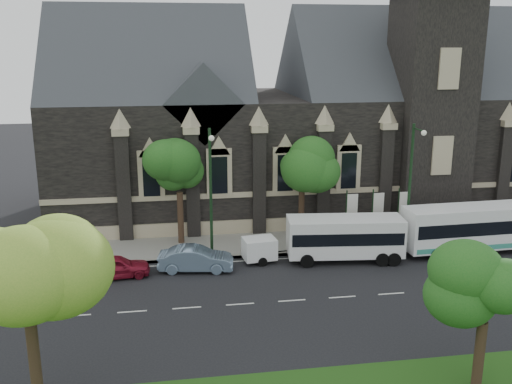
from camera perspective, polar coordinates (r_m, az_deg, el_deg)
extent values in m
plane|color=black|center=(33.22, 3.62, -10.84)|extent=(160.00, 160.00, 0.00)
cube|color=gray|center=(41.79, 0.82, -5.20)|extent=(80.00, 5.00, 0.15)
cube|color=black|center=(50.74, 3.40, 4.12)|extent=(40.00, 15.00, 10.00)
cube|color=#2F3237|center=(48.93, -10.57, 9.43)|extent=(16.00, 15.00, 15.00)
cube|color=#2F3237|center=(53.09, 14.25, 9.63)|extent=(20.00, 15.00, 15.00)
cube|color=#2F3237|center=(44.51, -5.49, 9.10)|extent=(6.00, 6.00, 6.00)
cube|color=black|center=(47.75, 16.97, 7.70)|extent=(5.50, 5.50, 18.00)
cube|color=tan|center=(43.97, 5.44, 0.02)|extent=(40.00, 0.22, 0.40)
cube|color=tan|center=(44.70, 5.36, -3.21)|extent=(40.00, 0.25, 1.20)
cube|color=black|center=(43.01, 2.95, 1.93)|extent=(1.20, 0.12, 2.80)
cylinder|color=black|center=(24.18, -21.25, -16.47)|extent=(0.44, 0.44, 4.40)
sphere|color=#72A130|center=(22.43, -22.21, -7.60)|extent=(4.16, 4.16, 4.16)
sphere|color=#72A130|center=(22.71, -20.05, -5.02)|extent=(3.12, 3.12, 3.12)
cylinder|color=black|center=(26.69, 21.52, -15.00)|extent=(0.44, 0.44, 3.08)
sphere|color=#1E5A1C|center=(25.42, 22.14, -9.21)|extent=(3.20, 3.20, 3.20)
sphere|color=#1E5A1C|center=(25.96, 22.75, -7.33)|extent=(2.40, 2.40, 2.40)
cylinder|color=black|center=(42.70, 4.58, -2.11)|extent=(0.44, 0.44, 3.96)
sphere|color=#1E5A1C|center=(41.79, 4.68, 2.70)|extent=(3.84, 3.84, 3.84)
sphere|color=#1E5A1C|center=(42.50, 5.42, 3.87)|extent=(2.88, 2.88, 2.88)
cylinder|color=black|center=(41.60, -7.59, -2.66)|extent=(0.44, 0.44, 3.96)
sphere|color=#1E5A1C|center=(40.68, -7.76, 2.18)|extent=(3.68, 3.68, 3.68)
sphere|color=#1E5A1C|center=(41.23, -6.85, 3.35)|extent=(2.76, 2.76, 2.76)
cylinder|color=black|center=(41.32, 15.17, 0.46)|extent=(0.20, 0.20, 9.00)
cylinder|color=black|center=(39.81, 16.04, 6.05)|extent=(0.10, 1.60, 0.10)
sphere|color=silver|center=(39.11, 16.51, 5.72)|extent=(0.36, 0.36, 0.36)
cylinder|color=black|center=(37.91, -4.56, -0.33)|extent=(0.20, 0.20, 9.00)
cylinder|color=black|center=(36.26, -4.60, 5.77)|extent=(0.10, 1.60, 0.10)
sphere|color=silver|center=(35.49, -4.50, 5.41)|extent=(0.36, 0.36, 0.36)
cylinder|color=black|center=(42.11, 9.03, -2.47)|extent=(0.10, 0.10, 4.00)
cube|color=white|center=(42.07, 9.64, -1.66)|extent=(0.80, 0.04, 2.20)
cylinder|color=black|center=(42.75, 11.58, -2.33)|extent=(0.10, 0.10, 4.00)
cube|color=white|center=(42.74, 12.19, -1.52)|extent=(0.80, 0.04, 2.20)
cylinder|color=black|center=(43.48, 14.06, -2.18)|extent=(0.10, 0.10, 4.00)
cube|color=white|center=(43.49, 14.65, -1.40)|extent=(0.80, 0.04, 2.20)
cube|color=white|center=(42.97, 21.87, -3.16)|extent=(11.58, 2.80, 2.90)
cube|color=black|center=(42.92, 21.89, -2.94)|extent=(11.12, 2.82, 0.94)
cube|color=teal|center=(43.32, 21.72, -4.61)|extent=(11.12, 2.81, 0.35)
cylinder|color=black|center=(40.45, 17.74, -6.06)|extent=(0.91, 0.31, 0.90)
cylinder|color=black|center=(42.43, 16.21, -4.96)|extent=(0.91, 0.31, 0.90)
cube|color=white|center=(38.82, 8.92, -4.40)|extent=(7.95, 3.21, 2.53)
cube|color=black|center=(38.78, 8.93, -4.21)|extent=(7.64, 3.22, 0.84)
cylinder|color=black|center=(37.68, 5.15, -6.93)|extent=(0.92, 0.37, 0.90)
cylinder|color=black|center=(39.93, 4.67, -5.65)|extent=(0.92, 0.37, 0.90)
cylinder|color=black|center=(38.69, 12.60, -6.65)|extent=(0.92, 0.37, 0.90)
cylinder|color=black|center=(40.88, 11.70, -5.42)|extent=(0.92, 0.37, 0.90)
cylinder|color=black|center=(38.90, 13.70, -6.60)|extent=(0.92, 0.37, 0.90)
cylinder|color=black|center=(41.08, 12.75, -5.38)|extent=(0.92, 0.37, 0.90)
cube|color=white|center=(38.29, 0.33, -5.68)|extent=(2.32, 1.85, 1.39)
cylinder|color=black|center=(37.81, 0.67, -7.03)|extent=(0.62, 0.28, 0.60)
cylinder|color=black|center=(39.25, 0.00, -6.20)|extent=(0.62, 0.28, 0.60)
cylinder|color=black|center=(38.81, 2.32, -6.00)|extent=(1.29, 0.23, 0.08)
imported|color=#718AA4|center=(37.16, -6.07, -6.70)|extent=(5.01, 2.34, 1.59)
imported|color=maroon|center=(37.01, -13.89, -7.30)|extent=(4.35, 2.14, 1.43)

